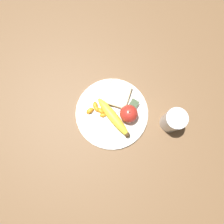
{
  "coord_description": "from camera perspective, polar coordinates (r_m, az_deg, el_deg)",
  "views": [
    {
      "loc": [
        0.14,
        0.08,
        0.85
      ],
      "look_at": [
        0.0,
        0.0,
        0.03
      ],
      "focal_mm": 35.0,
      "sensor_mm": 36.0,
      "label": 1
    }
  ],
  "objects": [
    {
      "name": "bread_slice",
      "position": [
        0.86,
        1.53,
        4.37
      ],
      "size": [
        0.11,
        0.11,
        0.02
      ],
      "color": "tan",
      "rests_on": "plate"
    },
    {
      "name": "fork",
      "position": [
        0.86,
        -0.17,
        -0.56
      ],
      "size": [
        0.18,
        0.08,
        0.0
      ],
      "rotation": [
        0.0,
        0.0,
        9.08
      ],
      "color": "silver",
      "rests_on": "plate"
    },
    {
      "name": "orange_segment_6",
      "position": [
        0.85,
        -2.39,
        -0.83
      ],
      "size": [
        0.03,
        0.03,
        0.01
      ],
      "color": "orange",
      "rests_on": "plate"
    },
    {
      "name": "plate",
      "position": [
        0.86,
        0.0,
        -0.31
      ],
      "size": [
        0.29,
        0.29,
        0.01
      ],
      "color": "silver",
      "rests_on": "ground_plane"
    },
    {
      "name": "jam_packet",
      "position": [
        0.86,
        5.62,
        1.89
      ],
      "size": [
        0.04,
        0.03,
        0.02
      ],
      "color": "white",
      "rests_on": "plate"
    },
    {
      "name": "orange_segment_1",
      "position": [
        0.85,
        -1.95,
        0.74
      ],
      "size": [
        0.03,
        0.04,
        0.02
      ],
      "color": "orange",
      "rests_on": "plate"
    },
    {
      "name": "orange_segment_2",
      "position": [
        0.86,
        -5.82,
        0.34
      ],
      "size": [
        0.04,
        0.03,
        0.02
      ],
      "color": "orange",
      "rests_on": "plate"
    },
    {
      "name": "orange_segment_0",
      "position": [
        0.85,
        -3.0,
        0.31
      ],
      "size": [
        0.02,
        0.03,
        0.02
      ],
      "color": "orange",
      "rests_on": "plate"
    },
    {
      "name": "orange_segment_5",
      "position": [
        0.85,
        -0.98,
        0.3
      ],
      "size": [
        0.03,
        0.03,
        0.02
      ],
      "color": "orange",
      "rests_on": "plate"
    },
    {
      "name": "orange_segment_4",
      "position": [
        0.86,
        -4.4,
        1.7
      ],
      "size": [
        0.04,
        0.03,
        0.02
      ],
      "color": "orange",
      "rests_on": "plate"
    },
    {
      "name": "orange_segment_3",
      "position": [
        0.86,
        -4.12,
        0.93
      ],
      "size": [
        0.03,
        0.04,
        0.02
      ],
      "color": "orange",
      "rests_on": "plate"
    },
    {
      "name": "juice_glass",
      "position": [
        0.84,
        15.61,
        -2.21
      ],
      "size": [
        0.08,
        0.08,
        0.11
      ],
      "color": "silver",
      "rests_on": "ground_plane"
    },
    {
      "name": "apple",
      "position": [
        0.83,
        4.4,
        -0.45
      ],
      "size": [
        0.07,
        0.07,
        0.08
      ],
      "color": "red",
      "rests_on": "plate"
    },
    {
      "name": "banana",
      "position": [
        0.84,
        0.39,
        -1.43
      ],
      "size": [
        0.1,
        0.19,
        0.04
      ],
      "color": "yellow",
      "rests_on": "plate"
    },
    {
      "name": "ground_plane",
      "position": [
        0.87,
        0.0,
        -0.42
      ],
      "size": [
        3.0,
        3.0,
        0.0
      ],
      "primitive_type": "plane",
      "color": "brown"
    }
  ]
}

